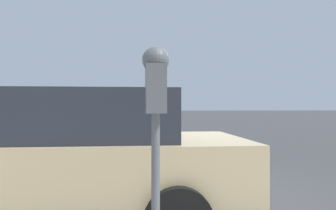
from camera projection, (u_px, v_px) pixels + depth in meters
ground_plane at (189, 197)px, 4.90m from camera, size 220.00×220.00×0.00m
parking_meter at (156, 101)px, 2.28m from camera, size 0.21×0.19×1.63m
car_tan at (49, 155)px, 3.74m from camera, size 2.05×4.59×1.54m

